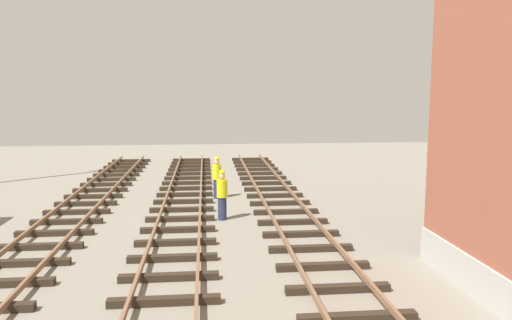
# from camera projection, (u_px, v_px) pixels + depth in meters

# --- Properties ---
(track_worker_foreground) EXTENTS (0.40, 0.40, 1.87)m
(track_worker_foreground) POSITION_uv_depth(u_px,v_px,m) (222.00, 195.00, 18.37)
(track_worker_foreground) COLOR #262D4C
(track_worker_foreground) RESTS_ON ground
(track_worker_distant) EXTENTS (0.40, 0.40, 1.87)m
(track_worker_distant) POSITION_uv_depth(u_px,v_px,m) (217.00, 177.00, 22.11)
(track_worker_distant) COLOR #262D4C
(track_worker_distant) RESTS_ON ground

